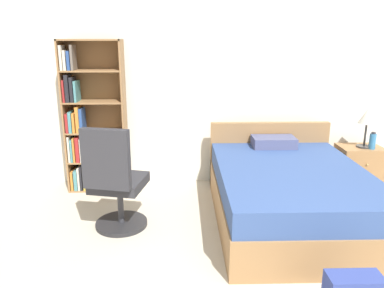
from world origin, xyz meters
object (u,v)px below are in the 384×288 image
(bed, at_px, (288,192))
(office_chair, at_px, (115,184))
(bookshelf, at_px, (88,124))
(water_bottle, at_px, (372,141))
(nightstand, at_px, (358,168))
(table_lamp, at_px, (367,118))

(bed, bearing_deg, office_chair, -173.79)
(bookshelf, height_order, water_bottle, bookshelf)
(bookshelf, height_order, nightstand, bookshelf)
(bed, height_order, nightstand, bed)
(bookshelf, distance_m, nightstand, 3.39)
(bookshelf, bearing_deg, bed, -22.24)
(bookshelf, distance_m, office_chair, 1.25)
(office_chair, relative_size, table_lamp, 2.19)
(bed, bearing_deg, water_bottle, 31.42)
(bookshelf, distance_m, water_bottle, 3.44)
(bookshelf, bearing_deg, table_lamp, -1.66)
(table_lamp, bearing_deg, bookshelf, 178.34)
(office_chair, height_order, nightstand, office_chair)
(nightstand, distance_m, water_bottle, 0.39)
(nightstand, height_order, table_lamp, table_lamp)
(bed, xyz_separation_m, office_chair, (-1.73, -0.19, 0.19))
(bookshelf, xyz_separation_m, nightstand, (3.34, -0.07, -0.56))
(water_bottle, bearing_deg, office_chair, -162.50)
(bookshelf, xyz_separation_m, office_chair, (0.49, -1.10, -0.35))
(bed, bearing_deg, table_lamp, 35.26)
(office_chair, bearing_deg, bed, 6.21)
(bed, distance_m, office_chair, 1.75)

